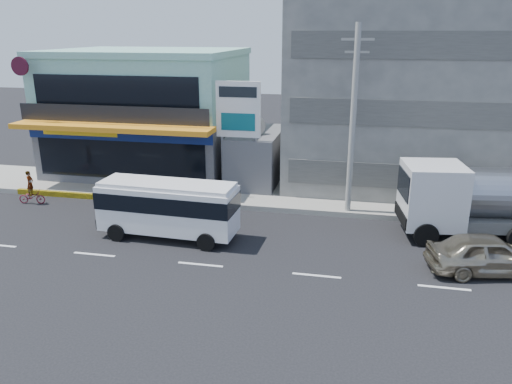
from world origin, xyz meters
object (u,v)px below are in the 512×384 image
(shop_building, at_px, (150,115))
(satellite_dish, at_px, (253,134))
(concrete_building, at_px, (422,74))
(utility_pole_near, at_px, (353,122))
(tanker_truck, at_px, (492,200))
(motorcycle_rider, at_px, (31,193))
(billboard, at_px, (238,116))
(minibus, at_px, (168,205))
(sedan, at_px, (489,254))

(shop_building, height_order, satellite_dish, shop_building)
(concrete_building, distance_m, utility_pole_near, 8.79)
(tanker_truck, height_order, motorcycle_rider, tanker_truck)
(satellite_dish, bearing_deg, billboard, -105.52)
(shop_building, distance_m, minibus, 12.89)
(tanker_truck, bearing_deg, shop_building, 158.38)
(concrete_building, xyz_separation_m, minibus, (-12.40, -12.42, -5.34))
(concrete_building, height_order, tanker_truck, concrete_building)
(shop_building, xyz_separation_m, motorcycle_rider, (-4.03, -8.30, -3.35))
(shop_building, bearing_deg, tanker_truck, -21.62)
(billboard, distance_m, utility_pole_near, 6.75)
(motorcycle_rider, bearing_deg, minibus, -17.65)
(shop_building, bearing_deg, minibus, -63.76)
(motorcycle_rider, bearing_deg, sedan, -9.29)
(billboard, relative_size, minibus, 1.02)
(utility_pole_near, xyz_separation_m, motorcycle_rider, (-18.03, -1.75, -4.50))
(concrete_building, bearing_deg, minibus, -134.94)
(utility_pole_near, bearing_deg, motorcycle_rider, -174.44)
(minibus, height_order, motorcycle_rider, minibus)
(billboard, relative_size, motorcycle_rider, 3.52)
(shop_building, height_order, sedan, shop_building)
(utility_pole_near, height_order, minibus, utility_pole_near)
(satellite_dish, distance_m, motorcycle_rider, 13.49)
(satellite_dish, xyz_separation_m, motorcycle_rider, (-12.03, -5.35, -2.93))
(minibus, bearing_deg, concrete_building, 45.06)
(billboard, relative_size, utility_pole_near, 0.69)
(utility_pole_near, height_order, motorcycle_rider, utility_pole_near)
(sedan, height_order, motorcycle_rider, motorcycle_rider)
(tanker_truck, bearing_deg, billboard, 165.30)
(sedan, xyz_separation_m, motorcycle_rider, (-23.92, 3.91, -0.19))
(minibus, bearing_deg, billboard, 74.02)
(concrete_building, height_order, motorcycle_rider, concrete_building)
(concrete_building, height_order, billboard, concrete_building)
(shop_building, bearing_deg, billboard, -32.32)
(utility_pole_near, height_order, sedan, utility_pole_near)
(minibus, bearing_deg, tanker_truck, 11.73)
(motorcycle_rider, bearing_deg, concrete_building, 23.01)
(tanker_truck, bearing_deg, motorcycle_rider, -179.82)
(shop_building, xyz_separation_m, minibus, (5.60, -11.37, -2.34))
(minibus, distance_m, motorcycle_rider, 10.16)
(tanker_truck, xyz_separation_m, motorcycle_rider, (-24.78, -0.08, -1.29))
(billboard, distance_m, tanker_truck, 14.02)
(shop_building, relative_size, tanker_truck, 1.32)
(concrete_building, distance_m, satellite_dish, 11.30)
(shop_building, height_order, concrete_building, concrete_building)
(utility_pole_near, xyz_separation_m, minibus, (-8.40, -4.82, -3.49))
(shop_building, xyz_separation_m, utility_pole_near, (14.00, -6.55, 1.15))
(utility_pole_near, bearing_deg, minibus, -150.14)
(billboard, bearing_deg, tanker_truck, -14.70)
(concrete_building, bearing_deg, billboard, -151.08)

